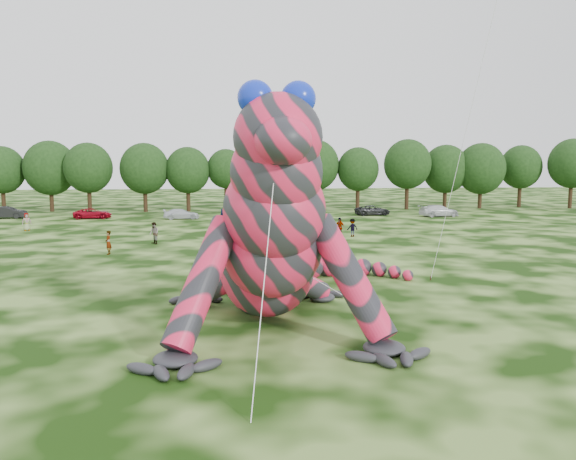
{
  "coord_description": "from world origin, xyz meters",
  "views": [
    {
      "loc": [
        2.14,
        -22.22,
        7.07
      ],
      "look_at": [
        4.51,
        2.37,
        4.0
      ],
      "focal_mm": 35.0,
      "sensor_mm": 36.0,
      "label": 1
    }
  ],
  "objects_px": {
    "spectator_2": "(352,228)",
    "spectator_4": "(27,222)",
    "tree_11": "(315,175)",
    "spectator_3": "(340,227)",
    "inflatable_gecko": "(263,206)",
    "car_1": "(7,212)",
    "tree_9": "(226,180)",
    "tree_16": "(520,176)",
    "spectator_0": "(108,243)",
    "tree_12": "(358,178)",
    "spectator_1": "(154,233)",
    "tree_8": "(188,179)",
    "car_2": "(93,213)",
    "car_6": "(373,210)",
    "tree_6": "(89,178)",
    "tree_17": "(572,174)",
    "car_3": "(181,214)",
    "tree_7": "(145,177)",
    "tree_4": "(2,179)",
    "car_5": "(299,212)",
    "spectator_5": "(289,244)",
    "tree_13": "(407,174)",
    "tree_15": "(481,176)",
    "tree_10": "(270,173)",
    "car_7": "(439,211)",
    "car_4": "(238,211)",
    "tree_14": "(445,176)"
  },
  "relations": [
    {
      "from": "tree_16",
      "to": "spectator_4",
      "type": "distance_m",
      "value": 68.32
    },
    {
      "from": "tree_4",
      "to": "spectator_1",
      "type": "xyz_separation_m",
      "value": [
        24.99,
        -32.9,
        -3.59
      ]
    },
    {
      "from": "tree_11",
      "to": "tree_8",
      "type": "bearing_deg",
      "value": -176.16
    },
    {
      "from": "tree_13",
      "to": "spectator_5",
      "type": "bearing_deg",
      "value": -118.62
    },
    {
      "from": "spectator_2",
      "to": "inflatable_gecko",
      "type": "bearing_deg",
      "value": 56.32
    },
    {
      "from": "tree_8",
      "to": "tree_15",
      "type": "xyz_separation_m",
      "value": [
        42.69,
        0.79,
        0.35
      ]
    },
    {
      "from": "tree_11",
      "to": "car_5",
      "type": "bearing_deg",
      "value": -106.8
    },
    {
      "from": "inflatable_gecko",
      "to": "tree_6",
      "type": "relative_size",
      "value": 2.11
    },
    {
      "from": "tree_6",
      "to": "tree_17",
      "type": "bearing_deg",
      "value": -0.02
    },
    {
      "from": "tree_10",
      "to": "tree_17",
      "type": "xyz_separation_m",
      "value": [
        44.55,
        -1.92,
        -0.1
      ]
    },
    {
      "from": "tree_11",
      "to": "spectator_3",
      "type": "bearing_deg",
      "value": -93.8
    },
    {
      "from": "car_1",
      "to": "spectator_5",
      "type": "distance_m",
      "value": 44.04
    },
    {
      "from": "car_5",
      "to": "spectator_5",
      "type": "bearing_deg",
      "value": 177.15
    },
    {
      "from": "tree_16",
      "to": "car_6",
      "type": "bearing_deg",
      "value": -157.55
    },
    {
      "from": "car_1",
      "to": "car_6",
      "type": "relative_size",
      "value": 0.97
    },
    {
      "from": "tree_12",
      "to": "spectator_1",
      "type": "bearing_deg",
      "value": -127.69
    },
    {
      "from": "car_1",
      "to": "spectator_0",
      "type": "bearing_deg",
      "value": -148.54
    },
    {
      "from": "tree_12",
      "to": "spectator_2",
      "type": "distance_m",
      "value": 29.9
    },
    {
      "from": "tree_6",
      "to": "spectator_1",
      "type": "xyz_separation_m",
      "value": [
        12.9,
        -30.87,
        -3.81
      ]
    },
    {
      "from": "tree_9",
      "to": "tree_16",
      "type": "distance_m",
      "value": 44.43
    },
    {
      "from": "car_3",
      "to": "tree_7",
      "type": "bearing_deg",
      "value": 21.29
    },
    {
      "from": "car_5",
      "to": "car_2",
      "type": "bearing_deg",
      "value": 91.3
    },
    {
      "from": "car_1",
      "to": "car_5",
      "type": "height_order",
      "value": "car_5"
    },
    {
      "from": "tree_8",
      "to": "car_2",
      "type": "height_order",
      "value": "tree_8"
    },
    {
      "from": "tree_12",
      "to": "car_5",
      "type": "height_order",
      "value": "tree_12"
    },
    {
      "from": "tree_9",
      "to": "car_3",
      "type": "xyz_separation_m",
      "value": [
        -5.32,
        -10.98,
        -3.72
      ]
    },
    {
      "from": "car_7",
      "to": "spectator_5",
      "type": "distance_m",
      "value": 35.26
    },
    {
      "from": "tree_10",
      "to": "tree_13",
      "type": "xyz_separation_m",
      "value": [
        19.73,
        -1.45,
        -0.19
      ]
    },
    {
      "from": "spectator_2",
      "to": "tree_12",
      "type": "bearing_deg",
      "value": -116.43
    },
    {
      "from": "car_2",
      "to": "car_4",
      "type": "bearing_deg",
      "value": -98.38
    },
    {
      "from": "spectator_2",
      "to": "spectator_4",
      "type": "bearing_deg",
      "value": -26.29
    },
    {
      "from": "spectator_1",
      "to": "inflatable_gecko",
      "type": "bearing_deg",
      "value": -13.32
    },
    {
      "from": "tree_17",
      "to": "spectator_2",
      "type": "bearing_deg",
      "value": -144.42
    },
    {
      "from": "inflatable_gecko",
      "to": "spectator_1",
      "type": "bearing_deg",
      "value": 106.62
    },
    {
      "from": "tree_4",
      "to": "tree_11",
      "type": "xyz_separation_m",
      "value": [
        43.43,
        -0.52,
        0.51
      ]
    },
    {
      "from": "car_5",
      "to": "car_3",
      "type": "bearing_deg",
      "value": 94.58
    },
    {
      "from": "spectator_0",
      "to": "spectator_2",
      "type": "distance_m",
      "value": 22.01
    },
    {
      "from": "tree_9",
      "to": "car_3",
      "type": "bearing_deg",
      "value": -115.87
    },
    {
      "from": "inflatable_gecko",
      "to": "tree_14",
      "type": "bearing_deg",
      "value": 58.28
    },
    {
      "from": "tree_7",
      "to": "car_4",
      "type": "height_order",
      "value": "tree_7"
    },
    {
      "from": "tree_8",
      "to": "spectator_0",
      "type": "height_order",
      "value": "tree_8"
    },
    {
      "from": "car_2",
      "to": "tree_12",
      "type": "bearing_deg",
      "value": -82.56
    },
    {
      "from": "tree_15",
      "to": "car_1",
      "type": "bearing_deg",
      "value": -172.41
    },
    {
      "from": "spectator_0",
      "to": "spectator_2",
      "type": "xyz_separation_m",
      "value": [
        20.48,
        8.06,
        -0.06
      ]
    },
    {
      "from": "inflatable_gecko",
      "to": "tree_17",
      "type": "relative_size",
      "value": 1.94
    },
    {
      "from": "car_7",
      "to": "spectator_2",
      "type": "relative_size",
      "value": 3.01
    },
    {
      "from": "tree_17",
      "to": "car_1",
      "type": "distance_m",
      "value": 78.0
    },
    {
      "from": "car_5",
      "to": "car_7",
      "type": "height_order",
      "value": "car_5"
    },
    {
      "from": "car_1",
      "to": "spectator_4",
      "type": "bearing_deg",
      "value": -153.28
    },
    {
      "from": "tree_11",
      "to": "spectator_4",
      "type": "relative_size",
      "value": 5.59
    }
  ]
}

